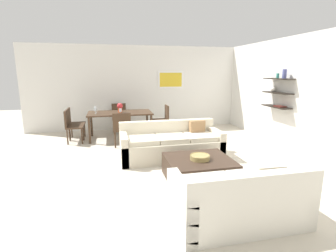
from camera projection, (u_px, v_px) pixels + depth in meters
ground_plane at (174, 163)px, 5.33m from camera, size 18.00×18.00×0.00m
back_wall_unit at (157, 88)px, 8.48m from camera, size 8.40×0.09×2.70m
right_wall_shelf_unit at (287, 93)px, 6.28m from camera, size 0.34×8.20×2.70m
sofa_beige at (171, 145)px, 5.59m from camera, size 2.19×0.90×0.78m
loveseat_white at (239, 200)px, 3.19m from camera, size 1.63×0.90×0.78m
coffee_table at (199, 169)px, 4.47m from camera, size 1.13×1.02×0.38m
decorative_bowl at (200, 157)px, 4.39m from camera, size 0.35×0.35×0.08m
dining_table at (120, 115)px, 7.17m from camera, size 1.77×0.96×0.75m
dining_chair_left_far at (73, 121)px, 7.13m from camera, size 0.44×0.44×0.88m
dining_chair_foot at (122, 127)px, 6.37m from camera, size 0.44×0.44×0.88m
dining_chair_right_far at (163, 118)px, 7.69m from camera, size 0.44×0.44×0.88m
dining_chair_head at (119, 116)px, 8.05m from camera, size 0.44×0.44×0.88m
dining_chair_left_near at (71, 124)px, 6.72m from camera, size 0.44×0.44×0.88m
wine_glass_head at (119, 106)px, 7.53m from camera, size 0.06×0.06×0.18m
wine_glass_left_far at (96, 108)px, 7.10m from camera, size 0.08×0.08×0.17m
wine_glass_foot at (120, 110)px, 6.74m from camera, size 0.06×0.06×0.16m
wine_glass_left_near at (95, 110)px, 6.88m from camera, size 0.07×0.07×0.17m
centerpiece_vase at (120, 107)px, 7.09m from camera, size 0.16×0.16×0.27m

